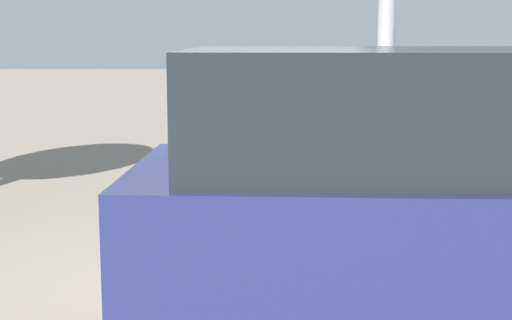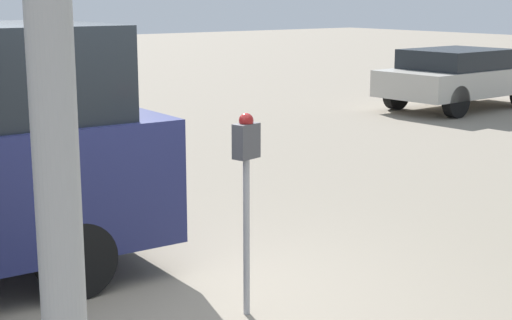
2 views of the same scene
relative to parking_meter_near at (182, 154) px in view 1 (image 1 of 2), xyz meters
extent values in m
plane|color=gray|center=(0.41, -0.61, -1.15)|extent=(80.00, 80.00, 0.00)
cylinder|color=#9E9EA3|center=(0.00, 0.00, -0.54)|extent=(0.05, 0.05, 1.22)
cube|color=#47474C|center=(0.00, 0.00, 0.20)|extent=(0.22, 0.15, 0.26)
sphere|color=maroon|center=(0.00, 0.00, 0.36)|extent=(0.11, 0.11, 0.11)
cube|color=beige|center=(2.10, 1.55, -0.87)|extent=(0.44, 0.44, 0.55)
cube|color=navy|center=(2.44, -2.05, -0.29)|extent=(5.17, 2.18, 1.07)
cube|color=black|center=(2.31, -2.04, 0.63)|extent=(4.15, 1.98, 0.78)
cylinder|color=black|center=(0.90, -1.12, -0.83)|extent=(0.65, 0.26, 0.64)
camera|label=1|loc=(0.79, -7.18, 1.14)|focal=55.00mm
camera|label=2|loc=(3.33, 4.58, 1.25)|focal=55.00mm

